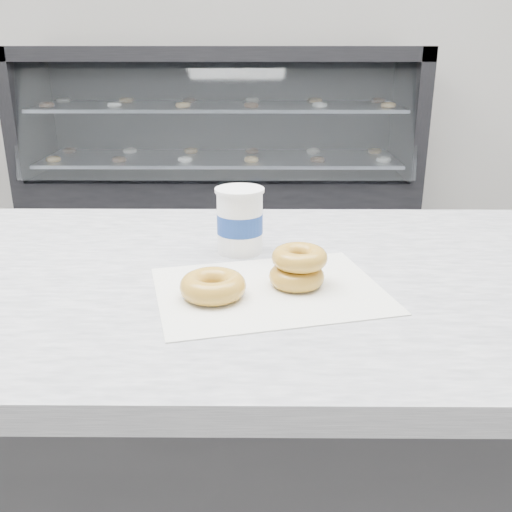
{
  "coord_description": "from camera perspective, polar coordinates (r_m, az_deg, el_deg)",
  "views": [
    {
      "loc": [
        0.25,
        -1.48,
        1.25
      ],
      "look_at": [
        0.25,
        -0.63,
        0.94
      ],
      "focal_mm": 40.0,
      "sensor_mm": 36.0,
      "label": 1
    }
  ],
  "objects": [
    {
      "name": "donut_single",
      "position": [
        0.84,
        -4.33,
        -2.99
      ],
      "size": [
        0.11,
        0.11,
        0.03
      ],
      "primitive_type": "torus",
      "rotation": [
        0.0,
        0.0,
        -0.16
      ],
      "color": "gold",
      "rests_on": "wax_paper"
    },
    {
      "name": "display_case",
      "position": [
        3.69,
        -3.55,
        8.37
      ],
      "size": [
        2.4,
        0.74,
        1.25
      ],
      "color": "black",
      "rests_on": "ground"
    },
    {
      "name": "coffee_cup",
      "position": [
        1.02,
        -1.63,
        3.65
      ],
      "size": [
        0.1,
        0.1,
        0.12
      ],
      "rotation": [
        0.0,
        0.0,
        -0.22
      ],
      "color": "white",
      "rests_on": "counter"
    },
    {
      "name": "counter",
      "position": [
        1.22,
        -12.59,
        -21.38
      ],
      "size": [
        3.06,
        0.76,
        0.9
      ],
      "color": "#333335",
      "rests_on": "ground"
    },
    {
      "name": "ground",
      "position": [
        1.96,
        -7.57,
        -19.7
      ],
      "size": [
        5.0,
        5.0,
        0.0
      ],
      "primitive_type": "plane",
      "color": "gray",
      "rests_on": "ground"
    },
    {
      "name": "wax_paper",
      "position": [
        0.87,
        1.35,
        -3.42
      ],
      "size": [
        0.39,
        0.33,
        0.0
      ],
      "primitive_type": "cube",
      "rotation": [
        0.0,
        0.0,
        0.24
      ],
      "color": "silver",
      "rests_on": "counter"
    },
    {
      "name": "donut_stack",
      "position": [
        0.88,
        4.23,
        -1.09
      ],
      "size": [
        0.11,
        0.11,
        0.06
      ],
      "color": "gold",
      "rests_on": "wax_paper"
    }
  ]
}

